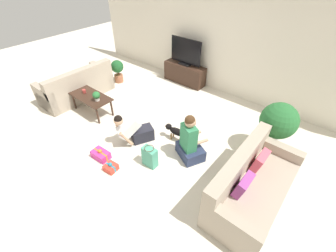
{
  "coord_description": "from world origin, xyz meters",
  "views": [
    {
      "loc": [
        2.8,
        -2.67,
        3.22
      ],
      "look_at": [
        0.59,
        -0.02,
        0.45
      ],
      "focal_mm": 24.0,
      "sensor_mm": 36.0,
      "label": 1
    }
  ],
  "objects_px": {
    "mug": "(84,91)",
    "potted_plant_corner_left": "(118,69)",
    "sofa_left": "(77,87)",
    "sofa_right": "(251,186)",
    "gift_box_b": "(101,155)",
    "gift_box_a": "(111,167)",
    "dog": "(175,131)",
    "coffee_table": "(91,98)",
    "person_kneeling": "(134,129)",
    "tv_console": "(185,74)",
    "potted_plant_corner_right": "(278,123)",
    "gift_bag_a": "(150,157)",
    "tabletop_plant": "(96,96)",
    "tv": "(186,53)",
    "person_sitting": "(190,142)"
  },
  "relations": [
    {
      "from": "sofa_left",
      "to": "dog",
      "type": "height_order",
      "value": "sofa_left"
    },
    {
      "from": "gift_bag_a",
      "to": "potted_plant_corner_left",
      "type": "bearing_deg",
      "value": 148.77
    },
    {
      "from": "potted_plant_corner_right",
      "to": "dog",
      "type": "distance_m",
      "value": 1.95
    },
    {
      "from": "tabletop_plant",
      "to": "sofa_left",
      "type": "bearing_deg",
      "value": 170.87
    },
    {
      "from": "gift_box_a",
      "to": "gift_box_b",
      "type": "relative_size",
      "value": 0.65
    },
    {
      "from": "sofa_left",
      "to": "potted_plant_corner_right",
      "type": "height_order",
      "value": "potted_plant_corner_right"
    },
    {
      "from": "dog",
      "to": "coffee_table",
      "type": "bearing_deg",
      "value": -82.29
    },
    {
      "from": "tabletop_plant",
      "to": "gift_bag_a",
      "type": "bearing_deg",
      "value": -10.29
    },
    {
      "from": "potted_plant_corner_left",
      "to": "gift_box_a",
      "type": "bearing_deg",
      "value": -43.08
    },
    {
      "from": "person_sitting",
      "to": "dog",
      "type": "bearing_deg",
      "value": 3.79
    },
    {
      "from": "potted_plant_corner_right",
      "to": "person_sitting",
      "type": "distance_m",
      "value": 1.63
    },
    {
      "from": "sofa_right",
      "to": "potted_plant_corner_left",
      "type": "relative_size",
      "value": 2.77
    },
    {
      "from": "tv_console",
      "to": "dog",
      "type": "relative_size",
      "value": 2.36
    },
    {
      "from": "potted_plant_corner_left",
      "to": "dog",
      "type": "height_order",
      "value": "potted_plant_corner_left"
    },
    {
      "from": "sofa_right",
      "to": "mug",
      "type": "xyz_separation_m",
      "value": [
        -4.2,
        -0.13,
        0.19
      ]
    },
    {
      "from": "sofa_left",
      "to": "coffee_table",
      "type": "xyz_separation_m",
      "value": [
        0.89,
        -0.18,
        0.09
      ]
    },
    {
      "from": "person_kneeling",
      "to": "gift_box_b",
      "type": "height_order",
      "value": "person_kneeling"
    },
    {
      "from": "sofa_right",
      "to": "dog",
      "type": "bearing_deg",
      "value": 78.46
    },
    {
      "from": "sofa_left",
      "to": "gift_box_b",
      "type": "relative_size",
      "value": 5.08
    },
    {
      "from": "sofa_left",
      "to": "dog",
      "type": "xyz_separation_m",
      "value": [
        3.06,
        0.31,
        -0.09
      ]
    },
    {
      "from": "sofa_left",
      "to": "gift_box_a",
      "type": "height_order",
      "value": "sofa_left"
    },
    {
      "from": "mug",
      "to": "potted_plant_corner_left",
      "type": "bearing_deg",
      "value": 109.61
    },
    {
      "from": "gift_bag_a",
      "to": "sofa_left",
      "type": "bearing_deg",
      "value": 170.15
    },
    {
      "from": "sofa_left",
      "to": "tv_console",
      "type": "bearing_deg",
      "value": 146.13
    },
    {
      "from": "tabletop_plant",
      "to": "gift_box_b",
      "type": "bearing_deg",
      "value": -36.9
    },
    {
      "from": "coffee_table",
      "to": "potted_plant_corner_left",
      "type": "relative_size",
      "value": 1.62
    },
    {
      "from": "sofa_left",
      "to": "mug",
      "type": "distance_m",
      "value": 0.72
    },
    {
      "from": "sofa_left",
      "to": "tabletop_plant",
      "type": "xyz_separation_m",
      "value": [
        1.18,
        -0.19,
        0.27
      ]
    },
    {
      "from": "tabletop_plant",
      "to": "gift_box_a",
      "type": "bearing_deg",
      "value": -31.16
    },
    {
      "from": "person_kneeling",
      "to": "person_sitting",
      "type": "relative_size",
      "value": 0.8
    },
    {
      "from": "gift_box_b",
      "to": "gift_bag_a",
      "type": "height_order",
      "value": "gift_bag_a"
    },
    {
      "from": "tv_console",
      "to": "mug",
      "type": "height_order",
      "value": "tv_console"
    },
    {
      "from": "mug",
      "to": "gift_box_b",
      "type": "bearing_deg",
      "value": -27.4
    },
    {
      "from": "tv",
      "to": "potted_plant_corner_right",
      "type": "distance_m",
      "value": 3.3
    },
    {
      "from": "person_kneeling",
      "to": "dog",
      "type": "bearing_deg",
      "value": 70.79
    },
    {
      "from": "coffee_table",
      "to": "person_kneeling",
      "type": "relative_size",
      "value": 1.37
    },
    {
      "from": "coffee_table",
      "to": "person_kneeling",
      "type": "xyz_separation_m",
      "value": [
        1.56,
        -0.1,
        -0.09
      ]
    },
    {
      "from": "tv_console",
      "to": "tabletop_plant",
      "type": "xyz_separation_m",
      "value": [
        -0.5,
        -2.7,
        0.3
      ]
    },
    {
      "from": "dog",
      "to": "tabletop_plant",
      "type": "relative_size",
      "value": 2.4
    },
    {
      "from": "tv_console",
      "to": "potted_plant_corner_right",
      "type": "xyz_separation_m",
      "value": [
        3.03,
        -1.29,
        0.43
      ]
    },
    {
      "from": "dog",
      "to": "gift_box_a",
      "type": "distance_m",
      "value": 1.47
    },
    {
      "from": "sofa_left",
      "to": "mug",
      "type": "relative_size",
      "value": 15.4
    },
    {
      "from": "person_kneeling",
      "to": "mug",
      "type": "bearing_deg",
      "value": -156.46
    },
    {
      "from": "coffee_table",
      "to": "gift_box_a",
      "type": "relative_size",
      "value": 4.58
    },
    {
      "from": "potted_plant_corner_right",
      "to": "dog",
      "type": "xyz_separation_m",
      "value": [
        -1.66,
        -0.91,
        -0.49
      ]
    },
    {
      "from": "potted_plant_corner_left",
      "to": "gift_bag_a",
      "type": "xyz_separation_m",
      "value": [
        3.0,
        -1.82,
        -0.19
      ]
    },
    {
      "from": "coffee_table",
      "to": "potted_plant_corner_left",
      "type": "bearing_deg",
      "value": 117.04
    },
    {
      "from": "sofa_left",
      "to": "sofa_right",
      "type": "relative_size",
      "value": 1.0
    },
    {
      "from": "potted_plant_corner_right",
      "to": "person_kneeling",
      "type": "relative_size",
      "value": 1.4
    },
    {
      "from": "sofa_right",
      "to": "gift_bag_a",
      "type": "xyz_separation_m",
      "value": [
        -1.71,
        -0.49,
        -0.1
      ]
    }
  ]
}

